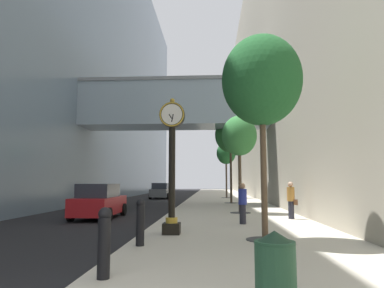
% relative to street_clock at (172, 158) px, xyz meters
% --- Properties ---
extents(ground_plane, '(110.00, 110.00, 0.00)m').
position_rel_street_clock_xyz_m(ground_plane, '(-1.04, 19.02, -2.58)').
color(ground_plane, black).
rests_on(ground_plane, ground).
extents(sidewalk_right, '(6.69, 80.00, 0.14)m').
position_rel_street_clock_xyz_m(sidewalk_right, '(2.31, 22.02, -2.51)').
color(sidewalk_right, beige).
rests_on(sidewalk_right, ground).
extents(building_block_left, '(23.42, 80.00, 31.71)m').
position_rel_street_clock_xyz_m(building_block_left, '(-12.88, 21.97, 13.22)').
color(building_block_left, slate).
rests_on(building_block_left, ground).
extents(building_block_right, '(9.00, 80.00, 26.23)m').
position_rel_street_clock_xyz_m(building_block_right, '(10.16, 22.02, 10.54)').
color(building_block_right, '#A89E89').
rests_on(building_block_right, ground).
extents(street_clock, '(0.84, 0.55, 4.45)m').
position_rel_street_clock_xyz_m(street_clock, '(0.00, 0.00, 0.00)').
color(street_clock, black).
rests_on(street_clock, sidewalk_right).
extents(bollard_nearest, '(0.23, 0.23, 1.22)m').
position_rel_street_clock_xyz_m(bollard_nearest, '(-0.59, -5.10, -1.80)').
color(bollard_nearest, black).
rests_on(bollard_nearest, sidewalk_right).
extents(bollard_second, '(0.23, 0.23, 1.22)m').
position_rel_street_clock_xyz_m(bollard_second, '(-0.59, -2.04, -1.80)').
color(bollard_second, black).
rests_on(bollard_second, sidewalk_right).
extents(street_tree_near, '(2.40, 2.40, 6.11)m').
position_rel_street_clock_xyz_m(street_tree_near, '(2.83, -0.96, 2.26)').
color(street_tree_near, '#333335').
rests_on(street_tree_near, sidewalk_right).
extents(street_tree_mid_near, '(1.92, 1.92, 5.29)m').
position_rel_street_clock_xyz_m(street_tree_mid_near, '(2.83, 7.61, 1.70)').
color(street_tree_mid_near, '#333335').
rests_on(street_tree_mid_near, sidewalk_right).
extents(street_tree_mid_far, '(2.49, 2.49, 6.83)m').
position_rel_street_clock_xyz_m(street_tree_mid_far, '(2.83, 16.19, 2.93)').
color(street_tree_mid_far, '#333335').
rests_on(street_tree_mid_far, sidewalk_right).
extents(street_tree_far, '(2.00, 2.00, 5.79)m').
position_rel_street_clock_xyz_m(street_tree_far, '(2.83, 24.76, 2.15)').
color(street_tree_far, '#333335').
rests_on(street_tree_far, sidewalk_right).
extents(trash_bin, '(0.53, 0.53, 1.05)m').
position_rel_street_clock_xyz_m(trash_bin, '(2.10, -6.61, -1.90)').
color(trash_bin, '#234C33').
rests_on(trash_bin, sidewalk_right).
extents(pedestrian_walking, '(0.52, 0.48, 1.67)m').
position_rel_street_clock_xyz_m(pedestrian_walking, '(4.89, 4.75, -1.56)').
color(pedestrian_walking, '#23232D').
rests_on(pedestrian_walking, sidewalk_right).
extents(pedestrian_by_clock, '(0.48, 0.48, 1.62)m').
position_rel_street_clock_xyz_m(pedestrian_by_clock, '(2.53, 2.77, -1.59)').
color(pedestrian_by_clock, '#23232D').
rests_on(pedestrian_by_clock, sidewalk_right).
extents(car_red_near, '(2.01, 4.16, 1.70)m').
position_rel_street_clock_xyz_m(car_red_near, '(-4.30, 5.77, -1.76)').
color(car_red_near, '#AD191E').
rests_on(car_red_near, ground).
extents(car_grey_mid, '(2.16, 4.24, 1.66)m').
position_rel_street_clock_xyz_m(car_grey_mid, '(-4.11, 25.60, -1.77)').
color(car_grey_mid, slate).
rests_on(car_grey_mid, ground).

